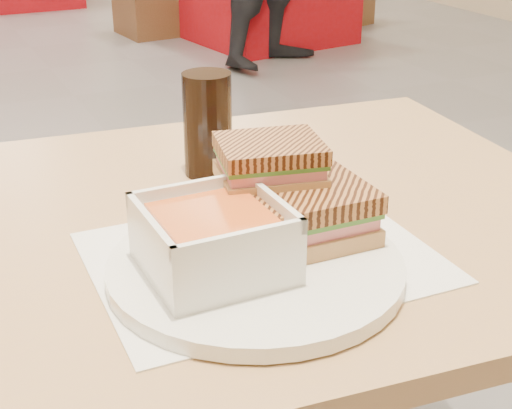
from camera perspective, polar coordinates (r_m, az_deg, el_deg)
name	(u,v)px	position (r m, az deg, el deg)	size (l,w,h in m)	color
main_table	(108,318)	(0.92, -11.21, -8.48)	(1.26, 0.82, 0.75)	#A47754
tray_liner	(262,257)	(0.79, 0.46, -4.05)	(0.36, 0.28, 0.00)	white
plate	(256,267)	(0.76, -0.04, -4.81)	(0.30, 0.30, 0.02)	white
soup_bowl	(214,242)	(0.72, -3.23, -2.87)	(0.13, 0.13, 0.07)	white
panini_lower	(305,213)	(0.79, 3.77, -0.66)	(0.13, 0.11, 0.06)	#B8814F
panini_upper	(270,162)	(0.80, 1.07, 3.22)	(0.12, 0.11, 0.05)	#B8814F
cola_glass	(208,125)	(0.99, -3.71, 6.10)	(0.06, 0.06, 0.14)	black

